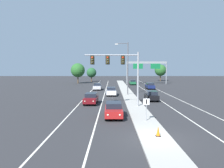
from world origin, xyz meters
The scene contains 21 objects.
ground_plane centered at (0.00, 0.00, 0.00)m, with size 260.00×260.00×0.00m, color #28282B.
median_island centered at (0.00, 18.00, 0.07)m, with size 2.40×110.00×0.15m, color #9E9B93.
lane_stripe_oncoming_center centered at (-4.70, 25.00, 0.00)m, with size 0.14×100.00×0.01m, color silver.
lane_stripe_receding_center centered at (4.70, 25.00, 0.00)m, with size 0.14×100.00×0.01m, color silver.
edge_stripe_left centered at (-8.00, 25.00, 0.00)m, with size 0.14×100.00×0.01m, color silver.
edge_stripe_right centered at (8.00, 25.00, 0.00)m, with size 0.14×100.00×0.01m, color silver.
overhead_signal_mast centered at (-2.18, 13.20, 5.46)m, with size 7.21×0.44×7.20m.
median_sign_post centered at (0.12, 5.05, 1.59)m, with size 0.60×0.10×2.20m.
street_lamp_median centered at (-0.36, 26.07, 5.79)m, with size 2.58×0.28×10.00m.
car_oncoming_red centered at (-3.01, 7.20, 0.82)m, with size 1.84×4.48×1.58m.
car_oncoming_darkred centered at (-6.25, 15.79, 0.82)m, with size 1.90×4.50×1.58m.
car_oncoming_white centered at (-3.32, 25.61, 0.82)m, with size 1.84×4.48×1.58m.
car_oncoming_silver centered at (-6.70, 36.27, 0.82)m, with size 1.86×4.48×1.58m.
car_receding_black centered at (3.18, 19.00, 0.82)m, with size 1.91×4.51×1.58m.
car_receding_navy centered at (6.36, 38.26, 0.82)m, with size 1.86×4.49×1.58m.
car_receding_green centered at (3.34, 52.36, 0.82)m, with size 1.83×4.47×1.58m.
traffic_cone_median_nose centered at (0.25, 0.27, 0.51)m, with size 0.36×0.36×0.74m.
highway_sign_gantry centered at (8.20, 55.26, 6.16)m, with size 13.28×0.42×7.50m.
tree_far_left_c centered at (-14.89, 58.30, 4.53)m, with size 4.80×4.80×6.94m.
tree_far_left_b centered at (-11.14, 67.74, 3.54)m, with size 3.75×3.75×5.43m.
tree_far_right_c centered at (16.52, 71.97, 4.43)m, with size 4.69×4.69×6.78m.
Camera 1 is at (-3.18, -15.39, 5.19)m, focal length 34.46 mm.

